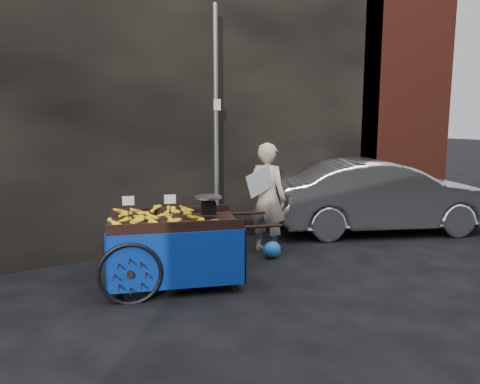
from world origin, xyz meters
TOP-DOWN VIEW (x-y plane):
  - ground at (0.00, 0.00)m, footprint 80.00×80.00m
  - building_wall at (0.39, 2.60)m, footprint 13.50×2.00m
  - street_pole at (0.30, 1.30)m, footprint 0.12×0.10m
  - banana_cart at (-1.12, -0.01)m, footprint 2.51×1.73m
  - vendor at (0.83, 0.56)m, footprint 0.88×0.78m
  - plastic_bag at (0.70, 0.23)m, footprint 0.30×0.24m
  - parked_car at (3.54, 0.57)m, footprint 4.45×3.08m

SIDE VIEW (x-z plane):
  - ground at x=0.00m, z-range 0.00..0.00m
  - plastic_bag at x=0.70m, z-range 0.00..0.27m
  - parked_car at x=3.54m, z-range 0.00..1.39m
  - banana_cart at x=-1.12m, z-range 0.15..1.40m
  - vendor at x=0.83m, z-range 0.00..1.80m
  - street_pole at x=0.30m, z-range 0.01..4.01m
  - building_wall at x=0.39m, z-range 0.00..5.00m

